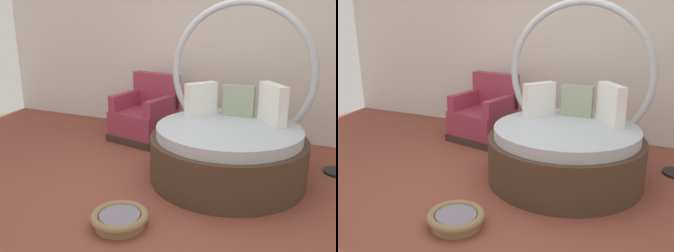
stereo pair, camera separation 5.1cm
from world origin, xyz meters
The scene contains 5 objects.
ground_plane centered at (0.00, 0.00, -0.01)m, with size 8.00×8.00×0.02m, color brown.
back_wall centered at (0.00, 2.33, 1.58)m, with size 8.00×0.12×3.16m, color silver.
round_daybed centered at (0.50, 0.75, 0.41)m, with size 1.71×1.71×1.96m.
red_armchair centered at (-0.96, 1.60, 0.33)m, with size 0.94×0.94×0.94m.
pet_basket centered at (-0.10, -0.64, 0.07)m, with size 0.51×0.51×0.13m.
Camera 1 is at (1.42, -3.08, 1.79)m, focal length 39.42 mm.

